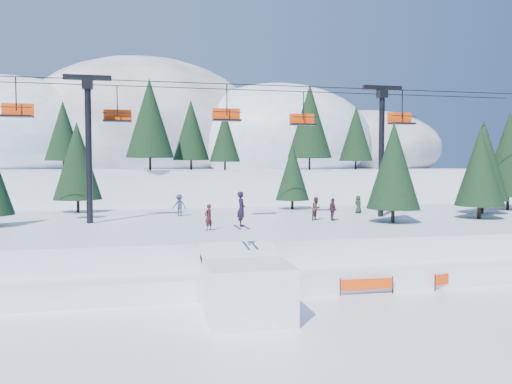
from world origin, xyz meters
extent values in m
plane|color=white|center=(0.00, 0.00, 0.00)|extent=(160.00, 160.00, 0.00)
cube|color=white|center=(0.00, 18.00, 1.25)|extent=(70.00, 22.00, 2.50)
cube|color=white|center=(0.00, 8.00, 0.55)|extent=(70.00, 6.00, 1.10)
cube|color=white|center=(0.00, 68.00, 3.00)|extent=(110.00, 60.00, 6.00)
ellipsoid|color=white|center=(-28.00, 72.00, 11.45)|extent=(36.00, 32.40, 19.80)
ellipsoid|color=#605B59|center=(-6.00, 78.00, 13.26)|extent=(44.00, 39.60, 26.40)
ellipsoid|color=white|center=(18.00, 70.00, 11.42)|extent=(34.00, 30.60, 19.72)
ellipsoid|color=#605B59|center=(38.00, 76.00, 10.12)|extent=(30.00, 27.00, 15.00)
cylinder|color=black|center=(-4.81, 39.25, 6.72)|extent=(0.26, 0.26, 1.45)
cone|color=#19381C|center=(-4.81, 39.25, 11.89)|extent=(5.37, 5.37, 8.89)
cylinder|color=black|center=(4.15, 42.11, 6.51)|extent=(0.26, 0.26, 1.01)
cone|color=#19381C|center=(4.15, 42.11, 10.12)|extent=(3.76, 3.76, 6.22)
cylinder|color=black|center=(14.74, 41.37, 6.75)|extent=(0.26, 0.26, 1.50)
cone|color=#19381C|center=(14.74, 41.37, 12.09)|extent=(5.56, 5.56, 9.19)
cylinder|color=black|center=(-14.51, 42.29, 6.56)|extent=(0.26, 0.26, 1.12)
cone|color=#19381C|center=(-14.51, 42.29, 10.56)|extent=(4.16, 4.16, 6.88)
cylinder|color=black|center=(21.96, 43.76, 6.59)|extent=(0.26, 0.26, 1.19)
cone|color=#19381C|center=(21.96, 43.76, 10.84)|extent=(4.41, 4.41, 7.30)
cylinder|color=black|center=(0.25, 44.78, 6.62)|extent=(0.26, 0.26, 1.24)
cone|color=#19381C|center=(0.25, 44.78, 11.03)|extent=(4.59, 4.59, 7.59)
cube|color=white|center=(-0.84, 2.57, 1.20)|extent=(3.54, 4.38, 2.40)
cube|color=white|center=(-0.84, 4.44, 2.45)|extent=(3.54, 1.53, 0.85)
imported|color=black|center=(-0.74, 4.17, 4.52)|extent=(0.47, 0.64, 1.63)
cube|color=black|center=(-0.94, 4.17, 3.69)|extent=(0.11, 1.65, 0.03)
cube|color=black|center=(-0.54, 4.17, 3.69)|extent=(0.11, 1.65, 0.03)
cylinder|color=black|center=(-9.00, 18.00, 7.50)|extent=(0.44, 0.44, 10.00)
cube|color=black|center=(-9.00, 18.00, 12.60)|extent=(3.20, 0.35, 0.35)
cube|color=black|center=(-9.00, 18.00, 12.15)|extent=(0.70, 0.70, 0.70)
cylinder|color=black|center=(13.00, 18.00, 7.50)|extent=(0.44, 0.44, 10.00)
cube|color=black|center=(13.00, 18.00, 12.60)|extent=(3.20, 0.35, 0.35)
cube|color=black|center=(13.00, 18.00, 12.15)|extent=(0.70, 0.70, 0.70)
cylinder|color=black|center=(2.00, 16.80, 12.30)|extent=(46.00, 0.06, 0.06)
cylinder|color=black|center=(2.00, 19.20, 12.30)|extent=(46.00, 0.06, 0.06)
cylinder|color=black|center=(-13.32, 16.80, 11.20)|extent=(0.08, 0.08, 2.20)
cube|color=black|center=(-13.32, 16.80, 9.75)|extent=(2.00, 0.75, 0.12)
cube|color=#FB4108|center=(-13.32, 17.18, 10.20)|extent=(2.00, 0.10, 0.85)
cylinder|color=black|center=(-13.32, 16.45, 10.30)|extent=(2.00, 0.06, 0.06)
cylinder|color=black|center=(-7.11, 19.20, 11.20)|extent=(0.08, 0.08, 2.20)
cube|color=black|center=(-7.11, 19.20, 9.75)|extent=(2.00, 0.75, 0.12)
cube|color=#FB4108|center=(-7.11, 19.58, 10.20)|extent=(2.00, 0.10, 0.85)
cylinder|color=black|center=(-7.11, 18.85, 10.30)|extent=(2.00, 0.06, 0.06)
cylinder|color=black|center=(0.54, 16.80, 11.20)|extent=(0.08, 0.08, 2.20)
cube|color=black|center=(0.54, 16.80, 9.75)|extent=(2.00, 0.75, 0.12)
cube|color=#FB4108|center=(0.54, 17.18, 10.20)|extent=(2.00, 0.10, 0.85)
cylinder|color=black|center=(0.54, 16.45, 10.30)|extent=(2.00, 0.06, 0.06)
cylinder|color=black|center=(6.94, 19.20, 11.20)|extent=(0.08, 0.08, 2.20)
cube|color=black|center=(6.94, 19.20, 9.75)|extent=(2.00, 0.75, 0.12)
cube|color=#FB4108|center=(6.94, 19.58, 10.20)|extent=(2.00, 0.10, 0.85)
cylinder|color=black|center=(6.94, 18.85, 10.30)|extent=(2.00, 0.06, 0.06)
cylinder|color=black|center=(14.09, 16.80, 11.20)|extent=(0.08, 0.08, 2.20)
cube|color=black|center=(14.09, 16.80, 9.75)|extent=(2.00, 0.75, 0.12)
cube|color=#FB4108|center=(14.09, 17.18, 10.20)|extent=(2.00, 0.10, 0.85)
cylinder|color=black|center=(14.09, 16.45, 10.30)|extent=(2.00, 0.06, 0.06)
cylinder|color=black|center=(19.67, 15.07, 2.99)|extent=(0.26, 0.26, 0.97)
cone|color=#19381C|center=(19.67, 15.07, 6.46)|extent=(3.61, 3.61, 5.98)
cylinder|color=black|center=(22.59, 18.67, 3.05)|extent=(0.26, 0.26, 1.11)
cone|color=#19381C|center=(22.59, 18.67, 7.00)|extent=(4.11, 4.11, 6.79)
cylinder|color=black|center=(27.22, 21.33, 3.12)|extent=(0.26, 0.26, 1.25)
cone|color=#19381C|center=(27.22, 21.33, 7.58)|extent=(4.64, 4.64, 7.67)
cylinder|color=black|center=(16.08, 23.01, 2.88)|extent=(0.26, 0.26, 0.77)
cone|color=#19381C|center=(16.08, 23.01, 5.63)|extent=(2.86, 2.86, 4.72)
cylinder|color=black|center=(-10.98, 26.98, 3.05)|extent=(0.26, 0.26, 1.10)
cone|color=#19381C|center=(-10.98, 26.98, 6.97)|extent=(4.08, 4.08, 6.75)
cylinder|color=black|center=(8.07, 26.04, 2.92)|extent=(0.26, 0.26, 0.84)
cone|color=#19381C|center=(8.07, 26.04, 5.94)|extent=(3.13, 3.13, 5.18)
cylinder|color=black|center=(11.94, 13.92, 3.00)|extent=(0.26, 0.26, 1.00)
cone|color=#19381C|center=(11.94, 13.92, 6.56)|extent=(3.70, 3.70, 6.12)
imported|color=#422132|center=(8.21, 15.96, 3.33)|extent=(0.49, 1.01, 1.67)
imported|color=navy|center=(-2.58, 21.62, 3.37)|extent=(1.30, 1.05, 1.75)
imported|color=#421719|center=(-1.33, 12.32, 3.32)|extent=(0.71, 0.69, 1.65)
imported|color=#1D3120|center=(12.38, 20.93, 3.25)|extent=(0.87, 0.74, 1.51)
imported|color=#462C23|center=(7.13, 16.45, 3.36)|extent=(1.04, 0.97, 1.72)
cylinder|color=black|center=(4.38, 4.75, 0.45)|extent=(0.06, 0.06, 0.90)
cylinder|color=black|center=(7.18, 4.69, 0.45)|extent=(0.06, 0.06, 0.90)
cube|color=#FB4108|center=(5.78, 4.72, 0.55)|extent=(2.80, 0.10, 0.55)
cylinder|color=black|center=(9.59, 4.71, 0.45)|extent=(0.06, 0.06, 0.90)
cylinder|color=black|center=(12.27, 5.55, 0.45)|extent=(0.06, 0.06, 0.90)
cube|color=#FB4108|center=(10.93, 5.13, 0.55)|extent=(2.68, 0.87, 0.55)
camera|label=1|loc=(-4.86, -18.40, 6.51)|focal=35.00mm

